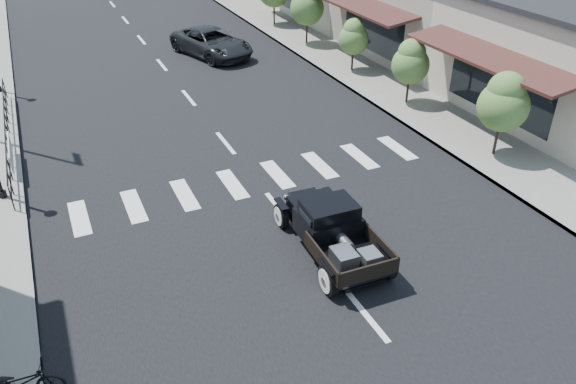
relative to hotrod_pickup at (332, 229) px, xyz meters
name	(u,v)px	position (x,y,z in m)	size (l,w,h in m)	color
ground	(308,245)	(-0.42, 0.52, -0.74)	(120.00, 120.00, 0.00)	black
road	(172,77)	(-0.42, 15.52, -0.73)	(14.00, 80.00, 0.02)	black
road_markings	(202,115)	(-0.42, 10.52, -0.74)	(12.00, 60.00, 0.06)	silver
sidewalk_right	(327,54)	(8.08, 15.52, -0.66)	(3.00, 80.00, 0.15)	gray
storefront_mid	(454,9)	(14.58, 13.52, 1.51)	(10.00, 9.00, 4.50)	gray
railing	(7,131)	(-7.72, 10.52, -0.09)	(0.08, 10.00, 1.00)	black
banner	(12,159)	(-7.64, 8.52, -0.29)	(0.04, 2.20, 0.60)	silver
small_tree_a	(501,116)	(7.88, 2.52, 0.86)	(1.73, 1.73, 2.89)	#4D7234
small_tree_b	(410,72)	(7.88, 7.86, 0.72)	(1.57, 1.57, 2.62)	#4D7234
small_tree_c	(353,45)	(7.88, 12.52, 0.62)	(1.45, 1.45, 2.41)	#4D7234
small_tree_d	(307,15)	(7.88, 17.61, 0.96)	(1.85, 1.85, 3.09)	#4D7234
hotrod_pickup	(332,229)	(0.00, 0.00, 0.00)	(1.99, 4.26, 1.48)	black
second_car	(212,43)	(2.43, 17.95, -0.03)	(2.36, 5.13, 1.43)	black
motorcycle	(20,383)	(-7.77, -1.87, -0.15)	(0.58, 1.67, 0.88)	black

